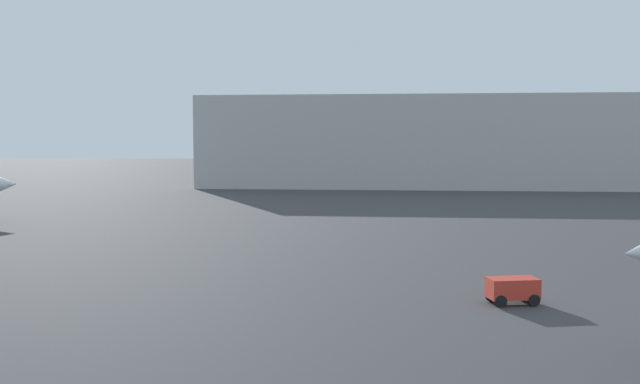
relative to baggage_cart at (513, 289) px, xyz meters
name	(u,v)px	position (x,y,z in m)	size (l,w,h in m)	color
baggage_cart	(513,289)	(0.00, 0.00, 0.00)	(2.64, 1.86, 1.30)	red
terminal_building	(477,142)	(8.66, 92.71, 7.02)	(95.52, 24.81, 15.56)	#B7B7B2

